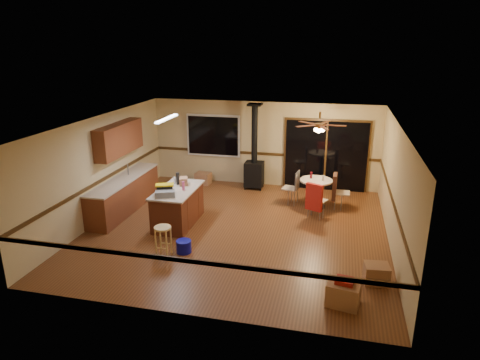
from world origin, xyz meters
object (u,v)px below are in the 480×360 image
(chair_right, at_px, (336,187))
(box_under_window, at_px, (203,178))
(wood_stove, at_px, (254,165))
(bar_stool, at_px, (163,241))
(chair_near, at_px, (315,197))
(box_corner_a, at_px, (344,293))
(toolbox_black, at_px, (165,190))
(toolbox_grey, at_px, (165,194))
(kitchen_island, at_px, (178,206))
(dining_table, at_px, (316,188))
(box_corner_b, at_px, (376,274))
(blue_bucket, at_px, (184,246))
(chair_left, at_px, (294,184))

(chair_right, distance_m, box_under_window, 4.28)
(wood_stove, bearing_deg, bar_stool, -101.97)
(chair_near, distance_m, box_corner_a, 3.73)
(toolbox_black, xyz_separation_m, chair_right, (3.91, 2.32, -0.40))
(box_corner_a, bearing_deg, chair_right, 93.16)
(toolbox_grey, bearing_deg, toolbox_black, 113.06)
(toolbox_grey, bearing_deg, wood_stove, 69.00)
(wood_stove, bearing_deg, toolbox_grey, -111.00)
(box_under_window, bearing_deg, toolbox_black, -86.86)
(box_under_window, bearing_deg, chair_right, -15.60)
(kitchen_island, height_order, bar_stool, kitchen_island)
(kitchen_island, bearing_deg, wood_stove, 66.91)
(dining_table, bearing_deg, toolbox_grey, -143.55)
(chair_right, bearing_deg, toolbox_grey, -146.83)
(kitchen_island, bearing_deg, chair_right, 27.53)
(toolbox_black, bearing_deg, bar_stool, -70.10)
(bar_stool, relative_size, box_corner_b, 1.46)
(bar_stool, distance_m, dining_table, 4.60)
(toolbox_grey, relative_size, box_corner_a, 0.82)
(bar_stool, bearing_deg, chair_right, 46.28)
(chair_near, relative_size, box_under_window, 1.53)
(chair_right, xyz_separation_m, box_corner_b, (0.85, -3.70, -0.42))
(blue_bucket, relative_size, chair_near, 0.46)
(toolbox_black, relative_size, chair_left, 0.71)
(dining_table, bearing_deg, bar_stool, -129.55)
(bar_stool, bearing_deg, box_under_window, 97.87)
(toolbox_grey, relative_size, bar_stool, 0.69)
(chair_right, bearing_deg, blue_bucket, -132.46)
(toolbox_black, height_order, chair_near, toolbox_black)
(toolbox_grey, xyz_separation_m, dining_table, (3.31, 2.45, -0.44))
(blue_bucket, xyz_separation_m, box_corner_b, (3.94, -0.32, 0.05))
(blue_bucket, xyz_separation_m, box_corner_a, (3.34, -1.18, 0.07))
(wood_stove, distance_m, chair_right, 2.69)
(blue_bucket, height_order, chair_right, chair_right)
(toolbox_black, distance_m, blue_bucket, 1.60)
(toolbox_black, distance_m, chair_right, 4.56)
(chair_near, relative_size, box_corner_b, 1.56)
(kitchen_island, bearing_deg, blue_bucket, -64.95)
(wood_stove, distance_m, box_corner_a, 6.28)
(kitchen_island, xyz_separation_m, chair_near, (3.25, 1.03, 0.14))
(blue_bucket, relative_size, dining_table, 0.37)
(toolbox_grey, bearing_deg, kitchen_island, 81.53)
(kitchen_island, relative_size, chair_right, 2.40)
(toolbox_grey, relative_size, box_under_window, 0.98)
(kitchen_island, xyz_separation_m, box_corner_a, (4.00, -2.60, -0.25))
(bar_stool, height_order, chair_left, chair_left)
(blue_bucket, bearing_deg, chair_right, 47.54)
(box_corner_b, bearing_deg, chair_left, 117.81)
(chair_near, bearing_deg, blue_bucket, -136.58)
(wood_stove, height_order, box_under_window, wood_stove)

